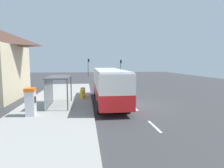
{
  "coord_description": "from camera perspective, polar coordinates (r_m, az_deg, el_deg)",
  "views": [
    {
      "loc": [
        -3.84,
        -17.12,
        3.88
      ],
      "look_at": [
        -1.0,
        4.13,
        1.5
      ],
      "focal_mm": 31.5,
      "sensor_mm": 36.0,
      "label": 1
    }
  ],
  "objects": [
    {
      "name": "ground_plane",
      "position": [
        31.6,
        -0.57,
        -0.75
      ],
      "size": [
        56.0,
        92.0,
        0.04
      ],
      "primitive_type": "cube",
      "color": "#38383A"
    },
    {
      "name": "sidewalk_platform",
      "position": [
        19.66,
        -15.01,
        -5.0
      ],
      "size": [
        6.2,
        30.0,
        0.18
      ],
      "primitive_type": "cube",
      "color": "#999993",
      "rests_on": "ground"
    },
    {
      "name": "lane_stripe_seg_0",
      "position": [
        12.46,
        12.21,
        -11.93
      ],
      "size": [
        0.16,
        2.2,
        0.01
      ],
      "primitive_type": "cube",
      "color": "silver",
      "rests_on": "ground"
    },
    {
      "name": "lane_stripe_seg_1",
      "position": [
        17.07,
        6.49,
        -6.82
      ],
      "size": [
        0.16,
        2.2,
        0.01
      ],
      "primitive_type": "cube",
      "color": "silver",
      "rests_on": "ground"
    },
    {
      "name": "lane_stripe_seg_2",
      "position": [
        21.86,
        3.3,
        -3.88
      ],
      "size": [
        0.16,
        2.2,
        0.01
      ],
      "primitive_type": "cube",
      "color": "silver",
      "rests_on": "ground"
    },
    {
      "name": "lane_stripe_seg_3",
      "position": [
        26.72,
        1.28,
        -2.0
      ],
      "size": [
        0.16,
        2.2,
        0.01
      ],
      "primitive_type": "cube",
      "color": "silver",
      "rests_on": "ground"
    },
    {
      "name": "lane_stripe_seg_4",
      "position": [
        31.62,
        -0.12,
        -0.7
      ],
      "size": [
        0.16,
        2.2,
        0.01
      ],
      "primitive_type": "cube",
      "color": "silver",
      "rests_on": "ground"
    },
    {
      "name": "lane_stripe_seg_5",
      "position": [
        36.56,
        -1.14,
        0.25
      ],
      "size": [
        0.16,
        2.2,
        0.01
      ],
      "primitive_type": "cube",
      "color": "silver",
      "rests_on": "ground"
    },
    {
      "name": "lane_stripe_seg_6",
      "position": [
        41.5,
        -1.92,
        0.98
      ],
      "size": [
        0.16,
        2.2,
        0.01
      ],
      "primitive_type": "cube",
      "color": "silver",
      "rests_on": "ground"
    },
    {
      "name": "lane_stripe_seg_7",
      "position": [
        46.46,
        -2.53,
        1.55
      ],
      "size": [
        0.16,
        2.2,
        0.01
      ],
      "primitive_type": "cube",
      "color": "silver",
      "rests_on": "ground"
    },
    {
      "name": "bus",
      "position": [
        18.5,
        -0.96,
        0.01
      ],
      "size": [
        2.62,
        11.03,
        3.21
      ],
      "color": "red",
      "rests_on": "ground"
    },
    {
      "name": "white_van",
      "position": [
        38.88,
        1.35,
        2.6
      ],
      "size": [
        2.07,
        5.22,
        2.3
      ],
      "color": "white",
      "rests_on": "ground"
    },
    {
      "name": "sedan_near",
      "position": [
        49.21,
        -0.43,
        2.74
      ],
      "size": [
        1.89,
        4.42,
        1.52
      ],
      "color": "#195933",
      "rests_on": "ground"
    },
    {
      "name": "ticket_machine",
      "position": [
        14.73,
        -22.55,
        -4.76
      ],
      "size": [
        0.66,
        0.76,
        1.94
      ],
      "color": "silver",
      "rests_on": "sidewalk_platform"
    },
    {
      "name": "recycling_bin_yellow",
      "position": [
        20.22,
        -8.55,
        -2.92
      ],
      "size": [
        0.52,
        0.52,
        0.95
      ],
      "primitive_type": "cylinder",
      "color": "yellow",
      "rests_on": "sidewalk_platform"
    },
    {
      "name": "recycling_bin_orange",
      "position": [
        20.91,
        -8.52,
        -2.61
      ],
      "size": [
        0.52,
        0.52,
        0.95
      ],
      "primitive_type": "cylinder",
      "color": "orange",
      "rests_on": "sidewalk_platform"
    },
    {
      "name": "recycling_bin_blue",
      "position": [
        21.6,
        -8.49,
        -2.32
      ],
      "size": [
        0.52,
        0.52,
        0.95
      ],
      "primitive_type": "cylinder",
      "color": "blue",
      "rests_on": "sidewalk_platform"
    },
    {
      "name": "traffic_light_near_side",
      "position": [
        53.04,
        2.55,
        5.42
      ],
      "size": [
        0.49,
        0.28,
        4.53
      ],
      "color": "#2D2D2D",
      "rests_on": "ground"
    },
    {
      "name": "traffic_light_far_side",
      "position": [
        53.01,
        -6.84,
        5.59
      ],
      "size": [
        0.49,
        0.28,
        4.85
      ],
      "color": "#2D2D2D",
      "rests_on": "ground"
    },
    {
      "name": "bus_shelter",
      "position": [
        17.28,
        -16.13,
        0.16
      ],
      "size": [
        1.8,
        4.0,
        2.5
      ],
      "color": "#4C4C51",
      "rests_on": "sidewalk_platform"
    }
  ]
}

